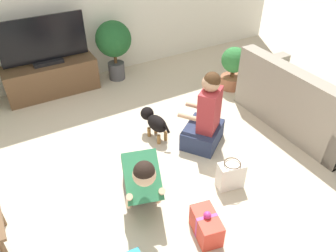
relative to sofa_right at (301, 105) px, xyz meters
name	(u,v)px	position (x,y,z in m)	size (l,w,h in m)	color
ground_plane	(127,184)	(-2.44, 0.10, -0.30)	(16.00, 16.00, 0.00)	beige
sofa_right	(301,105)	(0.00, 0.00, 0.00)	(0.82, 1.73, 0.85)	gray
tv_console	(52,78)	(-2.62, 2.43, -0.06)	(1.33, 0.46, 0.49)	brown
tv	(44,43)	(-2.62, 2.43, 0.49)	(1.21, 0.20, 0.68)	black
potted_plant_corner_right	(233,66)	(-0.15, 1.22, 0.06)	(0.39, 0.39, 0.66)	#A36042
potted_plant_back_right	(114,42)	(-1.61, 2.38, 0.32)	(0.55, 0.55, 0.95)	#4C4C51
person_kneeling	(141,178)	(-2.39, -0.21, 0.04)	(0.51, 0.80, 0.77)	#23232D
person_sitting	(206,119)	(-1.31, 0.27, 0.06)	(0.66, 0.63, 0.98)	#283351
dog	(154,121)	(-1.79, 0.70, -0.07)	(0.24, 0.53, 0.36)	black
gift_box_a	(206,225)	(-2.05, -0.83, -0.18)	(0.26, 0.38, 0.30)	red
gift_bag_a	(231,175)	(-1.49, -0.46, -0.14)	(0.30, 0.21, 0.33)	white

